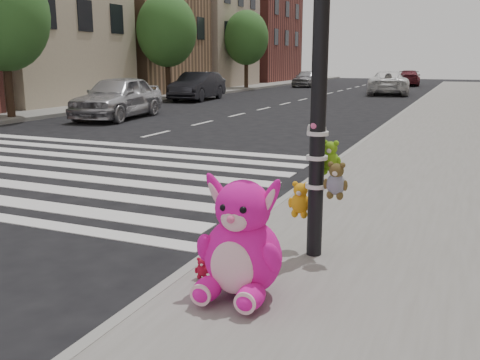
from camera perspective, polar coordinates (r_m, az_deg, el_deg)
The scene contains 18 objects.
ground at distance 5.73m, azimuth -24.23°, elevation -10.73°, with size 120.00×120.00×0.00m, color black.
sidewalk_far at distance 29.35m, azimuth -13.54°, elevation 8.32°, with size 6.00×80.00×0.14m, color slate.
curb_edge at distance 13.85m, azimuth 12.82°, elevation 3.72°, with size 0.12×80.00×0.15m, color gray.
crosswalk at distance 12.34m, azimuth -20.84°, elevation 1.81°, with size 11.00×6.00×0.01m, color silver, non-canonical shape.
bld_far_c at distance 35.39m, azimuth -10.59°, elevation 15.53°, with size 6.00×8.00×8.00m, color #906B4D.
bld_far_d at distance 43.22m, azimuth -3.75°, elevation 16.51°, with size 6.00×8.00×10.00m, color tan.
bld_far_e at distance 53.23m, azimuth 1.83°, elevation 15.29°, with size 6.00×10.00×9.00m, color brown.
signal_pole at distance 5.48m, azimuth 8.52°, elevation 8.65°, with size 0.68×0.49×4.00m.
tree_far_a at distance 21.04m, azimuth -24.03°, elevation 15.74°, with size 3.20×3.20×5.44m.
tree_far_b at distance 29.70m, azimuth -7.83°, elevation 15.51°, with size 3.20×3.20×5.44m.
tree_far_c at distance 39.54m, azimuth 0.68°, elevation 14.92°, with size 3.20×3.20×5.44m.
pink_bunny at distance 4.67m, azimuth 0.14°, elevation -7.12°, with size 0.77×0.80×1.10m.
red_teddy at distance 5.14m, azimuth -4.07°, elevation -9.33°, with size 0.14×0.10×0.21m, color #AA112B, non-canonical shape.
car_silver_far at distance 20.57m, azimuth -12.91°, elevation 8.61°, with size 1.87×4.65×1.59m, color #B5B5BA.
car_dark_far at distance 29.20m, azimuth -4.54°, elevation 9.95°, with size 1.59×4.55×1.50m, color black.
car_white_near at distance 35.16m, azimuth 15.50°, elevation 9.96°, with size 2.38×5.17×1.44m, color white.
car_maroon_near at distance 47.18m, azimuth 17.57°, elevation 10.33°, with size 1.78×4.37×1.27m, color maroon.
car_silver_deep at distance 43.51m, azimuth 7.15°, elevation 10.71°, with size 1.59×3.94×1.34m, color #9F9EA3.
Camera 1 is at (4.01, -3.47, 2.18)m, focal length 40.00 mm.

